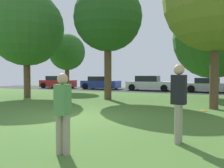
{
  "coord_description": "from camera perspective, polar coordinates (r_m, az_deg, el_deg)",
  "views": [
    {
      "loc": [
        4.78,
        -7.39,
        1.59
      ],
      "look_at": [
        0.0,
        3.47,
        1.12
      ],
      "focal_mm": 38.8,
      "sensor_mm": 36.0,
      "label": 1
    }
  ],
  "objects": [
    {
      "name": "road_strip",
      "position": [
        23.93,
        12.17,
        -1.58
      ],
      "size": [
        44.0,
        6.4,
        0.01
      ],
      "primitive_type": "cube",
      "color": "#28282B",
      "rests_on": "ground_plane"
    },
    {
      "name": "person_bystander",
      "position": [
        4.88,
        -11.52,
        -6.07
      ],
      "size": [
        0.3,
        0.34,
        1.61
      ],
      "rotation": [
        0.0,
        0.0,
        1.67
      ],
      "color": "gray",
      "rests_on": "ground_plane"
    },
    {
      "name": "parked_car_white",
      "position": [
        24.15,
        8.8,
        0.05
      ],
      "size": [
        4.51,
        1.96,
        1.45
      ],
      "color": "white",
      "rests_on": "ground_plane"
    },
    {
      "name": "parked_car_blue",
      "position": [
        26.22,
        -2.75,
        0.19
      ],
      "size": [
        4.08,
        2.0,
        1.37
      ],
      "color": "#233893",
      "rests_on": "ground_plane"
    },
    {
      "name": "ground_plane",
      "position": [
        8.94,
        -9.07,
        -7.97
      ],
      "size": [
        44.0,
        44.0,
        0.0
      ],
      "primitive_type": "plane",
      "color": "#47702D"
    },
    {
      "name": "oak_tree_center",
      "position": [
        18.11,
        -19.52,
        12.21
      ],
      "size": [
        5.17,
        5.17,
        7.35
      ],
      "color": "brown",
      "rests_on": "ground_plane"
    },
    {
      "name": "birch_tree_lone",
      "position": [
        17.75,
        22.65,
        9.75
      ],
      "size": [
        5.25,
        5.25,
        6.58
      ],
      "color": "brown",
      "rests_on": "ground_plane"
    },
    {
      "name": "oak_tree_left",
      "position": [
        15.78,
        -0.99,
        15.39
      ],
      "size": [
        4.32,
        4.32,
        7.36
      ],
      "color": "brown",
      "rests_on": "ground_plane"
    },
    {
      "name": "parked_car_red",
      "position": [
        28.93,
        -12.69,
        0.36
      ],
      "size": [
        4.1,
        1.95,
        1.41
      ],
      "color": "#B21E1E",
      "rests_on": "ground_plane"
    },
    {
      "name": "frisbee_disc",
      "position": [
        11.27,
        20.7,
        -5.91
      ],
      "size": [
        0.27,
        0.27,
        0.03
      ],
      "primitive_type": "cylinder",
      "color": "orange",
      "rests_on": "ground_plane"
    },
    {
      "name": "maple_tree_near",
      "position": [
        22.9,
        -10.57,
        7.37
      ],
      "size": [
        3.35,
        3.35,
        5.34
      ],
      "color": "brown",
      "rests_on": "ground_plane"
    },
    {
      "name": "parked_car_silver",
      "position": [
        23.17,
        21.91,
        -0.34
      ],
      "size": [
        4.23,
        2.11,
        1.28
      ],
      "color": "#B7B7BC",
      "rests_on": "ground_plane"
    },
    {
      "name": "person_thrower",
      "position": [
        5.76,
        15.44,
        -3.43
      ],
      "size": [
        0.34,
        0.3,
        1.82
      ],
      "rotation": [
        0.0,
        0.0,
        3.02
      ],
      "color": "gray",
      "rests_on": "ground_plane"
    }
  ]
}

